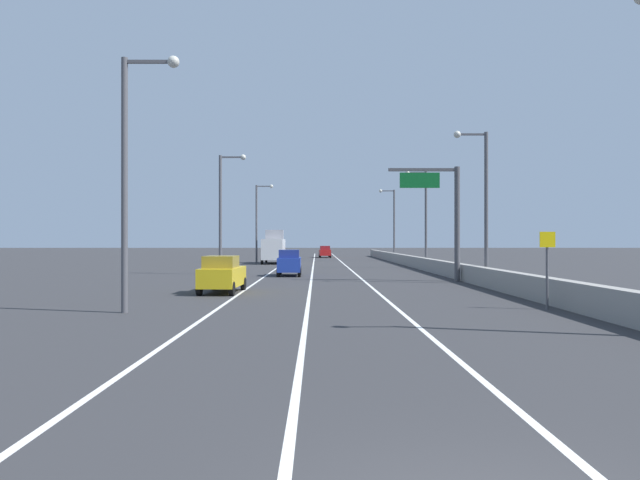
% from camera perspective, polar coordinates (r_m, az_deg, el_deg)
% --- Properties ---
extents(ground_plane, '(320.00, 320.00, 0.00)m').
position_cam_1_polar(ground_plane, '(69.54, 1.02, -2.27)').
color(ground_plane, '#2D2D30').
extents(lane_stripe_left, '(0.16, 130.00, 0.00)m').
position_cam_1_polar(lane_stripe_left, '(60.65, -3.98, -2.59)').
color(lane_stripe_left, silver).
rests_on(lane_stripe_left, ground_plane).
extents(lane_stripe_center, '(0.16, 130.00, 0.00)m').
position_cam_1_polar(lane_stripe_center, '(60.53, -0.67, -2.59)').
color(lane_stripe_center, silver).
rests_on(lane_stripe_center, ground_plane).
extents(lane_stripe_right, '(0.16, 130.00, 0.00)m').
position_cam_1_polar(lane_stripe_right, '(60.61, 2.65, -2.59)').
color(lane_stripe_right, silver).
rests_on(lane_stripe_right, ground_plane).
extents(jersey_barrier_right, '(0.60, 120.00, 1.10)m').
position_cam_1_polar(jersey_barrier_right, '(46.56, 11.83, -2.67)').
color(jersey_barrier_right, gray).
rests_on(jersey_barrier_right, ground_plane).
extents(overhead_sign_gantry, '(4.68, 0.36, 7.50)m').
position_cam_1_polar(overhead_sign_gantry, '(40.00, 11.89, 2.90)').
color(overhead_sign_gantry, '#47474C').
rests_on(overhead_sign_gantry, ground_plane).
extents(speed_advisory_sign, '(0.60, 0.11, 3.00)m').
position_cam_1_polar(speed_advisory_sign, '(24.69, 20.81, -2.13)').
color(speed_advisory_sign, '#4C4C51').
rests_on(speed_advisory_sign, ground_plane).
extents(lamp_post_right_second, '(2.14, 0.44, 9.47)m').
position_cam_1_polar(lamp_post_right_second, '(38.52, 15.15, 4.13)').
color(lamp_post_right_second, '#4C4C51').
rests_on(lamp_post_right_second, ground_plane).
extents(lamp_post_right_third, '(2.14, 0.44, 9.47)m').
position_cam_1_polar(lamp_post_right_third, '(58.96, 9.79, 2.66)').
color(lamp_post_right_third, '#4C4C51').
rests_on(lamp_post_right_third, ground_plane).
extents(lamp_post_right_fourth, '(2.14, 0.44, 9.47)m').
position_cam_1_polar(lamp_post_right_fourth, '(79.61, 6.88, 1.95)').
color(lamp_post_right_fourth, '#4C4C51').
rests_on(lamp_post_right_fourth, ground_plane).
extents(lamp_post_left_near, '(2.14, 0.44, 9.47)m').
position_cam_1_polar(lamp_post_left_near, '(23.27, -17.47, 6.90)').
color(lamp_post_left_near, '#4C4C51').
rests_on(lamp_post_left_near, ground_plane).
extents(lamp_post_left_mid, '(2.14, 0.44, 9.47)m').
position_cam_1_polar(lamp_post_left_mid, '(47.86, -9.14, 3.30)').
color(lamp_post_left_mid, '#4C4C51').
rests_on(lamp_post_left_mid, ground_plane).
extents(lamp_post_left_far, '(2.14, 0.44, 9.47)m').
position_cam_1_polar(lamp_post_left_far, '(72.75, -5.85, 2.14)').
color(lamp_post_left_far, '#4C4C51').
rests_on(lamp_post_left_far, ground_plane).
extents(car_yellow_0, '(1.96, 4.42, 1.89)m').
position_cam_1_polar(car_yellow_0, '(30.97, -9.29, -3.24)').
color(car_yellow_0, gold).
rests_on(car_yellow_0, ground_plane).
extents(car_blue_1, '(1.81, 4.11, 1.98)m').
position_cam_1_polar(car_blue_1, '(45.46, -2.93, -2.18)').
color(car_blue_1, '#1E389E').
rests_on(car_blue_1, ground_plane).
extents(car_red_2, '(1.94, 4.65, 1.86)m').
position_cam_1_polar(car_red_2, '(94.97, 0.46, -1.12)').
color(car_red_2, red).
rests_on(car_red_2, ground_plane).
extents(box_truck, '(2.55, 7.99, 3.96)m').
position_cam_1_polar(box_truck, '(70.66, -4.41, -0.77)').
color(box_truck, silver).
rests_on(box_truck, ground_plane).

